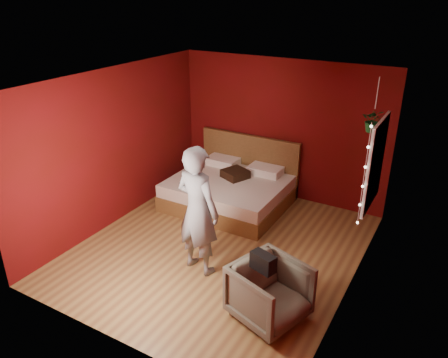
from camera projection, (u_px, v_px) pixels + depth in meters
floor at (220, 248)px, 6.80m from camera, size 4.50×4.50×0.00m
room_walls at (219, 147)px, 6.12m from camera, size 4.04×4.54×2.62m
window at (375, 164)px, 6.01m from camera, size 0.05×0.97×1.27m
fairy_lights at (364, 177)px, 5.60m from camera, size 0.04×0.04×1.45m
bed at (231, 189)px, 8.08m from camera, size 2.05×1.74×1.12m
person at (198, 211)px, 5.94m from camera, size 0.75×0.55×1.88m
armchair at (270, 292)px, 5.25m from camera, size 1.03×1.01×0.75m
handbag at (263, 262)px, 5.00m from camera, size 0.33×0.23×0.21m
throw_pillow at (235, 174)px, 7.99m from camera, size 0.53×0.53×0.14m
hanging_plant at (373, 120)px, 6.25m from camera, size 0.34×0.30×0.79m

